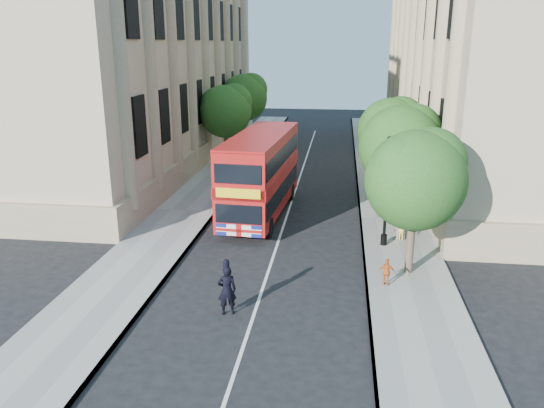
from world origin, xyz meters
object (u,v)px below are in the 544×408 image
(lamp_post, at_px, (387,196))
(woman_pedestrian, at_px, (399,223))
(police_constable, at_px, (227,290))
(box_van, at_px, (254,167))
(double_decker_bus, at_px, (261,172))

(lamp_post, relative_size, woman_pedestrian, 3.15)
(lamp_post, relative_size, police_constable, 2.82)
(lamp_post, xyz_separation_m, box_van, (-7.89, 10.23, -1.22))
(lamp_post, relative_size, box_van, 1.08)
(police_constable, bearing_deg, woman_pedestrian, -146.77)
(double_decker_bus, bearing_deg, box_van, 107.24)
(lamp_post, bearing_deg, box_van, 127.65)
(double_decker_bus, height_order, box_van, double_decker_bus)
(lamp_post, xyz_separation_m, police_constable, (-5.94, -7.27, -1.60))
(lamp_post, bearing_deg, police_constable, -129.27)
(police_constable, distance_m, woman_pedestrian, 10.56)
(lamp_post, xyz_separation_m, woman_pedestrian, (0.73, 0.91, -1.57))
(police_constable, bearing_deg, double_decker_bus, -105.00)
(double_decker_bus, distance_m, woman_pedestrian, 8.00)
(double_decker_bus, distance_m, police_constable, 11.47)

